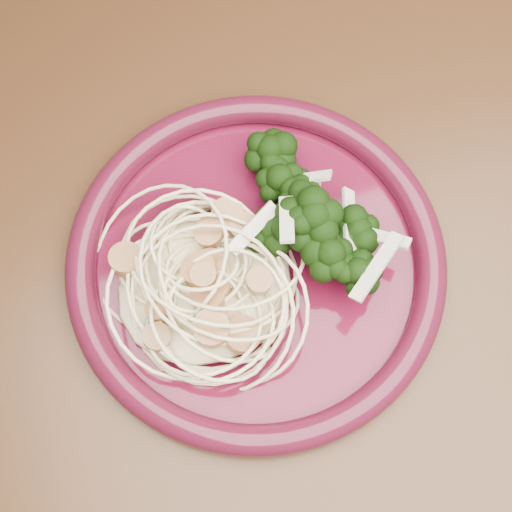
% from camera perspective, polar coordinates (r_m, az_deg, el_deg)
% --- Properties ---
extents(dining_table, '(1.20, 0.80, 0.75)m').
position_cam_1_polar(dining_table, '(0.61, 0.02, 1.79)').
color(dining_table, '#472814').
rests_on(dining_table, ground).
extents(dinner_plate, '(0.30, 0.30, 0.02)m').
position_cam_1_polar(dinner_plate, '(0.48, 0.00, -0.44)').
color(dinner_plate, '#500A1F').
rests_on(dinner_plate, dining_table).
extents(spaghetti_pile, '(0.14, 0.12, 0.03)m').
position_cam_1_polar(spaghetti_pile, '(0.47, -4.19, -2.30)').
color(spaghetti_pile, '#F8ECAE').
rests_on(spaghetti_pile, dinner_plate).
extents(scallop_cluster, '(0.13, 0.13, 0.04)m').
position_cam_1_polar(scallop_cluster, '(0.44, -4.47, -0.99)').
color(scallop_cluster, '#B37D4A').
rests_on(scallop_cluster, spaghetti_pile).
extents(broccoli_pile, '(0.10, 0.14, 0.05)m').
position_cam_1_polar(broccoli_pile, '(0.48, 5.04, 3.07)').
color(broccoli_pile, black).
rests_on(broccoli_pile, dinner_plate).
extents(onion_garnish, '(0.07, 0.09, 0.05)m').
position_cam_1_polar(onion_garnish, '(0.45, 5.34, 4.54)').
color(onion_garnish, beige).
rests_on(onion_garnish, broccoli_pile).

